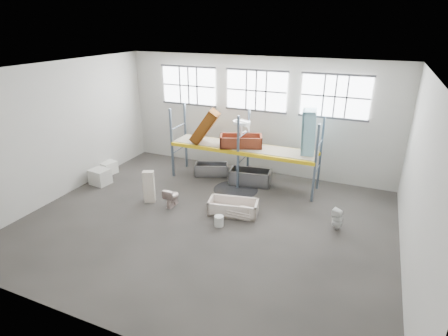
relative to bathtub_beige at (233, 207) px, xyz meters
The scene contains 34 objects.
floor 1.11m from the bathtub_beige, 125.71° to the right, with size 12.00×10.00×0.10m, color #4D4843.
ceiling 4.91m from the bathtub_beige, 125.71° to the right, with size 12.00×10.00×0.10m, color silver.
wall_back 4.79m from the bathtub_beige, 98.46° to the left, with size 12.00×0.10×5.00m, color beige.
wall_front 6.36m from the bathtub_beige, 96.00° to the right, with size 12.00×0.10×5.00m, color #A6A399.
wall_left 7.09m from the bathtub_beige, behind, with size 0.10×10.00×5.00m, color #B3B0A5.
wall_right 5.94m from the bathtub_beige, ahead, with size 0.10×10.00×5.00m, color #9F9D93.
window_left 6.51m from the bathtub_beige, 133.17° to the left, with size 2.60×0.04×1.60m, color white.
window_mid 5.31m from the bathtub_beige, 98.68° to the left, with size 2.60×0.04×1.60m, color white.
window_right 5.87m from the bathtub_beige, 57.68° to the left, with size 2.60×0.04×1.60m, color white.
rack_upright_la 4.34m from the bathtub_beige, 150.68° to the left, with size 0.08×0.08×3.00m, color slate.
rack_upright_lb 5.01m from the bathtub_beige, 138.24° to the left, with size 0.08×0.08×3.00m, color slate.
rack_upright_ma 2.47m from the bathtub_beige, 107.01° to the left, with size 0.08×0.08×3.00m, color slate.
rack_upright_mb 3.52m from the bathtub_beige, 100.89° to the left, with size 0.08×0.08×3.00m, color slate.
rack_upright_ra 3.37m from the bathtub_beige, 40.55° to the left, with size 0.08×0.08×3.00m, color slate.
rack_upright_rb 4.20m from the bathtub_beige, 53.68° to the left, with size 0.08×0.08×3.00m, color slate.
rack_beam_front 2.47m from the bathtub_beige, 107.01° to the left, with size 6.00×0.10×0.14m, color yellow.
rack_beam_back 3.52m from the bathtub_beige, 100.89° to the left, with size 6.00×0.10×0.14m, color yellow.
shelf_deck 3.01m from the bathtub_beige, 103.29° to the left, with size 5.90×1.10×0.03m, color gray.
wet_patch 1.95m from the bathtub_beige, 108.74° to the left, with size 1.80×1.80×0.00m, color black.
bathtub_beige is the anchor object (origin of this frame).
cistern_spare 0.55m from the bathtub_beige, 21.84° to the right, with size 0.38×0.18×0.36m, color beige.
sink_in_tub 0.33m from the bathtub_beige, 145.96° to the right, with size 0.40×0.40×0.14m, color beige.
toilet_beige 2.32m from the bathtub_beige, behind, with size 0.39×0.69×0.71m, color beige.
cistern_tall 3.26m from the bathtub_beige, behind, with size 0.39×0.26×1.22m, color beige.
toilet_white 3.51m from the bathtub_beige, ahead, with size 0.32×0.33×0.72m, color white.
steel_tub_left 3.54m from the bathtub_beige, 127.33° to the left, with size 1.44×0.67×0.53m, color #ACADB4, non-canonical shape.
steel_tub_right 2.62m from the bathtub_beige, 96.19° to the left, with size 1.67×0.78×0.61m, color #919398, non-canonical shape.
rust_tub_flat 3.10m from the bathtub_beige, 105.42° to the left, with size 1.67×0.78×0.47m, color brown, non-canonical shape.
rust_tub_tilted 3.87m from the bathtub_beige, 132.73° to the left, with size 1.50×0.70×0.42m, color #7E3908, non-canonical shape.
sink_on_shelf 3.17m from the bathtub_beige, 104.97° to the left, with size 0.71×0.55×0.63m, color white.
blue_tub_upright 4.06m from the bathtub_beige, 56.57° to the left, with size 1.74×0.82×0.49m, color #86BFCE, non-canonical shape.
bucket 0.95m from the bathtub_beige, 97.90° to the right, with size 0.31×0.31×0.36m, color silver.
carton_near 6.02m from the bathtub_beige, behind, with size 0.75×0.64×0.64m, color beige.
carton_far 6.59m from the bathtub_beige, 169.75° to the left, with size 0.65×0.65×0.54m, color silver.
Camera 1 is at (4.67, -9.43, 6.31)m, focal length 28.65 mm.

